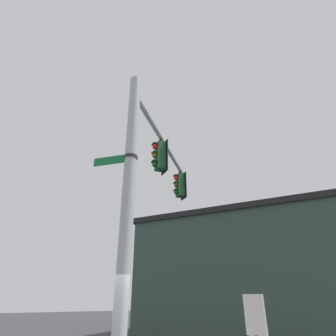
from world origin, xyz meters
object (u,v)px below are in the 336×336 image
Objects in this scene: traffic_light_nearest_pole at (160,156)px; street_name_sign at (122,159)px; historical_marker at (257,335)px; traffic_light_mid_inner at (180,185)px.

traffic_light_nearest_pole is 2.75m from street_name_sign.
traffic_light_mid_inner is at bearing -10.31° from historical_marker.
traffic_light_nearest_pole is 0.62× the size of historical_marker.
street_name_sign is 4.88m from historical_marker.
street_name_sign is at bearing 135.07° from traffic_light_nearest_pole.
street_name_sign reaches higher than historical_marker.
traffic_light_mid_inner is 7.40m from historical_marker.
historical_marker is at bearing -114.79° from street_name_sign.
street_name_sign is 0.47× the size of historical_marker.
traffic_light_nearest_pole is 2.94m from traffic_light_mid_inner.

